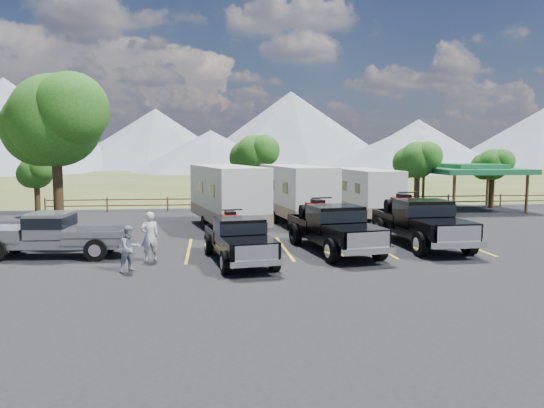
{
  "coord_description": "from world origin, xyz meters",
  "views": [
    {
      "loc": [
        -5.05,
        -17.9,
        4.18
      ],
      "look_at": [
        -2.16,
        7.17,
        1.6
      ],
      "focal_mm": 35.0,
      "sensor_mm": 36.0,
      "label": 1
    }
  ],
  "objects": [
    {
      "name": "person_a",
      "position": [
        -7.34,
        1.97,
        0.97
      ],
      "size": [
        0.79,
        0.64,
        1.86
      ],
      "primitive_type": "imported",
      "rotation": [
        0.0,
        0.0,
        3.47
      ],
      "color": "#BBBBBB",
      "rests_on": "asphalt_lot"
    },
    {
      "name": "stall_lines",
      "position": [
        0.0,
        4.0,
        0.04
      ],
      "size": [
        12.12,
        5.5,
        0.01
      ],
      "color": "gold",
      "rests_on": "asphalt_lot"
    },
    {
      "name": "tree_ne_b",
      "position": [
        14.98,
        18.01,
        3.13
      ],
      "size": [
        2.77,
        2.59,
        4.27
      ],
      "color": "black",
      "rests_on": "ground"
    },
    {
      "name": "rail_fence",
      "position": [
        2.0,
        18.5,
        0.61
      ],
      "size": [
        36.12,
        0.12,
        1.0
      ],
      "color": "brown",
      "rests_on": "ground"
    },
    {
      "name": "pavilion",
      "position": [
        13.0,
        17.0,
        2.79
      ],
      "size": [
        6.2,
        6.2,
        3.22
      ],
      "color": "brown",
      "rests_on": "ground"
    },
    {
      "name": "asphalt_lot",
      "position": [
        0.0,
        3.0,
        0.02
      ],
      "size": [
        44.0,
        34.0,
        0.04
      ],
      "primitive_type": "cube",
      "color": "black",
      "rests_on": "ground"
    },
    {
      "name": "pickup_silver",
      "position": [
        -11.1,
        3.23,
        0.94
      ],
      "size": [
        5.89,
        2.38,
        1.73
      ],
      "rotation": [
        0.0,
        0.0,
        -1.65
      ],
      "color": "slate",
      "rests_on": "asphalt_lot"
    },
    {
      "name": "rig_left",
      "position": [
        -4.07,
        1.52,
        0.93
      ],
      "size": [
        2.64,
        5.75,
        1.85
      ],
      "rotation": [
        0.0,
        0.0,
        0.16
      ],
      "color": "black",
      "rests_on": "asphalt_lot"
    },
    {
      "name": "person_b",
      "position": [
        -7.82,
        0.3,
        0.84
      ],
      "size": [
        0.98,
        0.96,
        1.59
      ],
      "primitive_type": "imported",
      "rotation": [
        0.0,
        0.0,
        0.69
      ],
      "color": "gray",
      "rests_on": "asphalt_lot"
    },
    {
      "name": "tree_big_nw",
      "position": [
        -12.55,
        9.03,
        5.6
      ],
      "size": [
        5.54,
        5.18,
        7.84
      ],
      "color": "black",
      "rests_on": "ground"
    },
    {
      "name": "rig_right",
      "position": [
        3.95,
        3.97,
        1.12
      ],
      "size": [
        2.6,
        6.81,
        2.25
      ],
      "rotation": [
        0.0,
        0.0,
        0.04
      ],
      "color": "black",
      "rests_on": "asphalt_lot"
    },
    {
      "name": "trailer_left",
      "position": [
        -4.22,
        9.74,
        1.77
      ],
      "size": [
        4.08,
        9.53,
        3.31
      ],
      "rotation": [
        0.0,
        0.0,
        0.22
      ],
      "color": "silver",
      "rests_on": "asphalt_lot"
    },
    {
      "name": "tree_nw_small",
      "position": [
        -16.02,
        17.01,
        2.78
      ],
      "size": [
        2.59,
        2.43,
        3.85
      ],
      "color": "black",
      "rests_on": "ground"
    },
    {
      "name": "mountain_range",
      "position": [
        -7.63,
        105.98,
        7.87
      ],
      "size": [
        209.0,
        71.0,
        20.0
      ],
      "color": "slate",
      "rests_on": "ground"
    },
    {
      "name": "tree_ne_a",
      "position": [
        8.97,
        17.01,
        3.48
      ],
      "size": [
        3.11,
        2.92,
        4.76
      ],
      "color": "black",
      "rests_on": "ground"
    },
    {
      "name": "ground",
      "position": [
        0.0,
        0.0,
        0.0
      ],
      "size": [
        320.0,
        320.0,
        0.0
      ],
      "primitive_type": "plane",
      "color": "#3E4C20",
      "rests_on": "ground"
    },
    {
      "name": "rig_center",
      "position": [
        -0.11,
        3.12,
        1.06
      ],
      "size": [
        3.08,
        6.61,
        2.12
      ],
      "rotation": [
        0.0,
        0.0,
        0.17
      ],
      "color": "black",
      "rests_on": "asphalt_lot"
    },
    {
      "name": "tree_north",
      "position": [
        -2.03,
        19.02,
        3.83
      ],
      "size": [
        3.46,
        3.24,
        5.25
      ],
      "color": "black",
      "rests_on": "ground"
    },
    {
      "name": "trailer_center",
      "position": [
        -0.28,
        11.46,
        1.74
      ],
      "size": [
        3.48,
        9.41,
        3.25
      ],
      "rotation": [
        0.0,
        0.0,
        0.14
      ],
      "color": "silver",
      "rests_on": "asphalt_lot"
    },
    {
      "name": "trailer_right",
      "position": [
        4.1,
        12.66,
        1.61
      ],
      "size": [
        2.59,
        8.66,
        3.0
      ],
      "rotation": [
        0.0,
        0.0,
        0.05
      ],
      "color": "silver",
      "rests_on": "asphalt_lot"
    }
  ]
}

